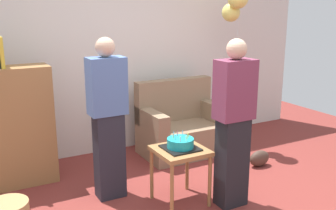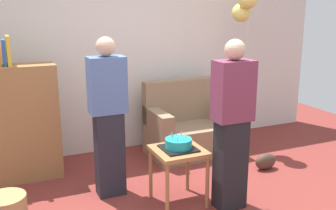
{
  "view_description": "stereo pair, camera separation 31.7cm",
  "coord_description": "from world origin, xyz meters",
  "px_view_note": "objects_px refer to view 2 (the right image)",
  "views": [
    {
      "loc": [
        -1.85,
        -2.8,
        1.91
      ],
      "look_at": [
        -0.04,
        0.52,
        0.95
      ],
      "focal_mm": 41.77,
      "sensor_mm": 36.0,
      "label": 1
    },
    {
      "loc": [
        -1.57,
        -2.94,
        1.91
      ],
      "look_at": [
        -0.04,
        0.52,
        0.95
      ],
      "focal_mm": 41.77,
      "sensor_mm": 36.0,
      "label": 2
    }
  ],
  "objects_px": {
    "balloon_bunch": "(245,4)",
    "person_blowing_candles": "(108,117)",
    "bookshelf": "(20,121)",
    "side_table": "(178,157)",
    "handbag": "(266,161)",
    "person_holding_cake": "(232,125)",
    "birthday_cake": "(178,144)",
    "couch": "(189,128)"
  },
  "relations": [
    {
      "from": "balloon_bunch",
      "to": "person_blowing_candles",
      "type": "bearing_deg",
      "value": -162.82
    },
    {
      "from": "bookshelf",
      "to": "side_table",
      "type": "height_order",
      "value": "bookshelf"
    },
    {
      "from": "handbag",
      "to": "balloon_bunch",
      "type": "relative_size",
      "value": 0.13
    },
    {
      "from": "person_holding_cake",
      "to": "balloon_bunch",
      "type": "xyz_separation_m",
      "value": [
        1.02,
        1.35,
        1.1
      ]
    },
    {
      "from": "side_table",
      "to": "birthday_cake",
      "type": "distance_m",
      "value": 0.13
    },
    {
      "from": "side_table",
      "to": "birthday_cake",
      "type": "height_order",
      "value": "birthday_cake"
    },
    {
      "from": "bookshelf",
      "to": "balloon_bunch",
      "type": "xyz_separation_m",
      "value": [
        2.79,
        -0.15,
        1.25
      ]
    },
    {
      "from": "side_table",
      "to": "birthday_cake",
      "type": "bearing_deg",
      "value": 113.95
    },
    {
      "from": "couch",
      "to": "bookshelf",
      "type": "bearing_deg",
      "value": 179.22
    },
    {
      "from": "bookshelf",
      "to": "birthday_cake",
      "type": "height_order",
      "value": "bookshelf"
    },
    {
      "from": "side_table",
      "to": "balloon_bunch",
      "type": "distance_m",
      "value": 2.31
    },
    {
      "from": "birthday_cake",
      "to": "handbag",
      "type": "xyz_separation_m",
      "value": [
        1.31,
        0.32,
        -0.52
      ]
    },
    {
      "from": "balloon_bunch",
      "to": "handbag",
      "type": "bearing_deg",
      "value": -99.32
    },
    {
      "from": "bookshelf",
      "to": "birthday_cake",
      "type": "xyz_separation_m",
      "value": [
        1.35,
        -1.23,
        -0.06
      ]
    },
    {
      "from": "birthday_cake",
      "to": "balloon_bunch",
      "type": "height_order",
      "value": "balloon_bunch"
    },
    {
      "from": "couch",
      "to": "handbag",
      "type": "relative_size",
      "value": 3.93
    },
    {
      "from": "couch",
      "to": "person_blowing_candles",
      "type": "height_order",
      "value": "person_blowing_candles"
    },
    {
      "from": "couch",
      "to": "balloon_bunch",
      "type": "height_order",
      "value": "balloon_bunch"
    },
    {
      "from": "couch",
      "to": "handbag",
      "type": "bearing_deg",
      "value": -56.31
    },
    {
      "from": "side_table",
      "to": "balloon_bunch",
      "type": "xyz_separation_m",
      "value": [
        1.44,
        1.08,
        1.45
      ]
    },
    {
      "from": "bookshelf",
      "to": "person_holding_cake",
      "type": "relative_size",
      "value": 0.99
    },
    {
      "from": "person_holding_cake",
      "to": "bookshelf",
      "type": "bearing_deg",
      "value": -40.74
    },
    {
      "from": "person_holding_cake",
      "to": "handbag",
      "type": "height_order",
      "value": "person_holding_cake"
    },
    {
      "from": "person_blowing_candles",
      "to": "balloon_bunch",
      "type": "xyz_separation_m",
      "value": [
        2.0,
        0.62,
        1.1
      ]
    },
    {
      "from": "bookshelf",
      "to": "person_blowing_candles",
      "type": "bearing_deg",
      "value": -44.2
    },
    {
      "from": "side_table",
      "to": "handbag",
      "type": "distance_m",
      "value": 1.41
    },
    {
      "from": "birthday_cake",
      "to": "balloon_bunch",
      "type": "bearing_deg",
      "value": 36.9
    },
    {
      "from": "couch",
      "to": "side_table",
      "type": "bearing_deg",
      "value": -121.03
    },
    {
      "from": "handbag",
      "to": "side_table",
      "type": "bearing_deg",
      "value": -166.37
    },
    {
      "from": "couch",
      "to": "bookshelf",
      "type": "distance_m",
      "value": 2.1
    },
    {
      "from": "couch",
      "to": "bookshelf",
      "type": "relative_size",
      "value": 0.68
    },
    {
      "from": "person_blowing_candles",
      "to": "handbag",
      "type": "bearing_deg",
      "value": -8.31
    },
    {
      "from": "couch",
      "to": "person_blowing_candles",
      "type": "xyz_separation_m",
      "value": [
        -1.28,
        -0.74,
        0.49
      ]
    },
    {
      "from": "bookshelf",
      "to": "birthday_cake",
      "type": "bearing_deg",
      "value": -42.35
    },
    {
      "from": "person_blowing_candles",
      "to": "handbag",
      "type": "height_order",
      "value": "person_blowing_candles"
    },
    {
      "from": "couch",
      "to": "balloon_bunch",
      "type": "bearing_deg",
      "value": -9.77
    },
    {
      "from": "bookshelf",
      "to": "person_blowing_candles",
      "type": "height_order",
      "value": "person_blowing_candles"
    },
    {
      "from": "side_table",
      "to": "person_holding_cake",
      "type": "bearing_deg",
      "value": -32.23
    },
    {
      "from": "bookshelf",
      "to": "person_blowing_candles",
      "type": "xyz_separation_m",
      "value": [
        0.79,
        -0.77,
        0.15
      ]
    },
    {
      "from": "side_table",
      "to": "couch",
      "type": "bearing_deg",
      "value": 58.97
    },
    {
      "from": "person_holding_cake",
      "to": "balloon_bunch",
      "type": "height_order",
      "value": "balloon_bunch"
    },
    {
      "from": "couch",
      "to": "person_holding_cake",
      "type": "xyz_separation_m",
      "value": [
        -0.3,
        -1.47,
        0.49
      ]
    }
  ]
}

